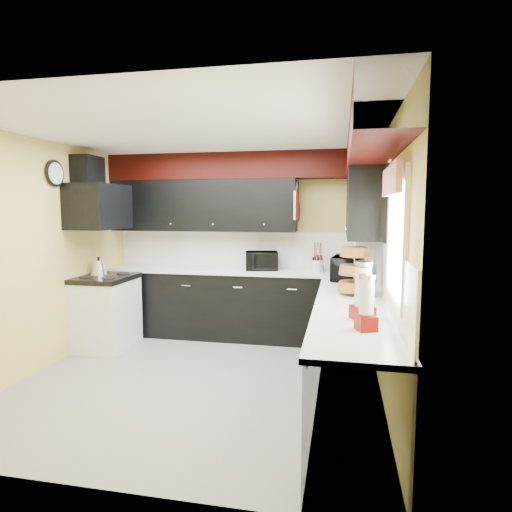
{
  "coord_description": "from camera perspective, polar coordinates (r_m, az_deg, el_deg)",
  "views": [
    {
      "loc": [
        1.4,
        -4.06,
        1.75
      ],
      "look_at": [
        0.44,
        0.7,
        1.22
      ],
      "focal_mm": 30.0,
      "sensor_mm": 36.0,
      "label": 1
    }
  ],
  "objects": [
    {
      "name": "soffit_back",
      "position": [
        5.88,
        -2.49,
        11.85
      ],
      "size": [
        3.6,
        0.36,
        0.35
      ],
      "primitive_type": "cube",
      "color": "black",
      "rests_on": "wall_back"
    },
    {
      "name": "valance",
      "position": [
        3.19,
        17.59,
        9.57
      ],
      "size": [
        0.04,
        0.88,
        0.2
      ],
      "primitive_type": "cube",
      "color": "red",
      "rests_on": "wall_right"
    },
    {
      "name": "kettle",
      "position": [
        5.81,
        -20.21,
        -1.45
      ],
      "size": [
        0.23,
        0.23,
        0.18
      ],
      "primitive_type": null,
      "rotation": [
        0.0,
        0.0,
        0.13
      ],
      "color": "silver",
      "rests_on": "cooktop"
    },
    {
      "name": "hood_duct",
      "position": [
        5.73,
        -21.52,
        10.32
      ],
      "size": [
        0.24,
        0.4,
        0.4
      ],
      "primitive_type": "cube",
      "color": "black",
      "rests_on": "wall_left"
    },
    {
      "name": "dispenser_a",
      "position": [
        3.25,
        14.06,
        -4.67
      ],
      "size": [
        0.2,
        0.2,
        0.41
      ],
      "primitive_type": null,
      "rotation": [
        0.0,
        0.0,
        0.41
      ],
      "color": "#5E0E19",
      "rests_on": "counter_right"
    },
    {
      "name": "baskets",
      "position": [
        4.16,
        12.95,
        -1.79
      ],
      "size": [
        0.27,
        0.27,
        0.5
      ],
      "primitive_type": null,
      "color": "brown",
      "rests_on": "upper_right"
    },
    {
      "name": "microwave",
      "position": [
        5.01,
        12.13,
        -1.62
      ],
      "size": [
        0.39,
        0.53,
        0.27
      ],
      "primitive_type": "imported",
      "rotation": [
        0.0,
        0.0,
        1.44
      ],
      "color": "black",
      "rests_on": "counter_right"
    },
    {
      "name": "counter_back",
      "position": [
        5.8,
        -2.71,
        -1.99
      ],
      "size": [
        3.62,
        0.64,
        0.04
      ],
      "primitive_type": "cube",
      "color": "white",
      "rests_on": "cab_back"
    },
    {
      "name": "pan_mid",
      "position": [
        5.52,
        5.38,
        6.22
      ],
      "size": [
        0.03,
        0.28,
        0.46
      ],
      "primitive_type": null,
      "color": "black",
      "rests_on": "upper_back"
    },
    {
      "name": "soffit_right",
      "position": [
        3.93,
        14.97,
        14.45
      ],
      "size": [
        0.36,
        3.24,
        0.35
      ],
      "primitive_type": "cube",
      "color": "black",
      "rests_on": "wall_right"
    },
    {
      "name": "hood",
      "position": [
        5.64,
        -20.23,
        6.17
      ],
      "size": [
        0.5,
        0.78,
        0.55
      ],
      "primitive_type": "cube",
      "color": "black",
      "rests_on": "wall_left"
    },
    {
      "name": "wall_right",
      "position": [
        4.12,
        16.9,
        -1.0
      ],
      "size": [
        0.06,
        3.6,
        2.5
      ],
      "primitive_type": "cube",
      "color": "#E0C666",
      "rests_on": "ground"
    },
    {
      "name": "cab_back",
      "position": [
        5.88,
        -2.68,
        -6.53
      ],
      "size": [
        3.6,
        0.6,
        0.9
      ],
      "primitive_type": "cube",
      "color": "black",
      "rests_on": "ground"
    },
    {
      "name": "clock",
      "position": [
        5.37,
        -25.25,
        9.94
      ],
      "size": [
        0.03,
        0.3,
        0.3
      ],
      "primitive_type": null,
      "color": "black",
      "rests_on": "wall_left"
    },
    {
      "name": "cut_board",
      "position": [
        5.4,
        5.36,
        6.75
      ],
      "size": [
        0.03,
        0.26,
        0.35
      ],
      "primitive_type": "cube",
      "color": "white",
      "rests_on": "upper_back"
    },
    {
      "name": "upper_back",
      "position": [
        6.0,
        -7.13,
        6.68
      ],
      "size": [
        2.6,
        0.35,
        0.7
      ],
      "primitive_type": "cube",
      "color": "black",
      "rests_on": "wall_back"
    },
    {
      "name": "knife_block",
      "position": [
        5.65,
        8.26,
        -1.03
      ],
      "size": [
        0.13,
        0.15,
        0.2
      ],
      "primitive_type": "cube",
      "rotation": [
        0.0,
        0.0,
        -0.4
      ],
      "color": "black",
      "rests_on": "counter_back"
    },
    {
      "name": "upper_right",
      "position": [
        4.97,
        14.08,
        6.64
      ],
      "size": [
        0.35,
        1.8,
        0.7
      ],
      "primitive_type": "cube",
      "color": "black",
      "rests_on": "wall_right"
    },
    {
      "name": "splash_back",
      "position": [
        6.05,
        -2.05,
        0.93
      ],
      "size": [
        3.6,
        0.02,
        0.5
      ],
      "primitive_type": "cube",
      "color": "white",
      "rests_on": "counter_back"
    },
    {
      "name": "ground",
      "position": [
        4.64,
        -7.33,
        -15.96
      ],
      "size": [
        3.6,
        3.6,
        0.0
      ],
      "primitive_type": "plane",
      "color": "gray",
      "rests_on": "ground"
    },
    {
      "name": "pan_low",
      "position": [
        5.77,
        5.65,
        5.92
      ],
      "size": [
        0.03,
        0.24,
        0.42
      ],
      "primitive_type": null,
      "color": "black",
      "rests_on": "upper_back"
    },
    {
      "name": "window",
      "position": [
        3.19,
        18.33,
        2.35
      ],
      "size": [
        0.03,
        0.86,
        0.96
      ],
      "primitive_type": null,
      "color": "white",
      "rests_on": "wall_right"
    },
    {
      "name": "stove",
      "position": [
        5.77,
        -19.3,
        -7.33
      ],
      "size": [
        0.6,
        0.75,
        0.86
      ],
      "primitive_type": "cube",
      "color": "white",
      "rests_on": "ground"
    },
    {
      "name": "utensil_crock",
      "position": [
        5.59,
        8.22,
        -1.35
      ],
      "size": [
        0.17,
        0.17,
        0.15
      ],
      "primitive_type": "cylinder",
      "rotation": [
        0.0,
        0.0,
        0.23
      ],
      "color": "silver",
      "rests_on": "counter_back"
    },
    {
      "name": "wall_left",
      "position": [
        5.2,
        -26.69,
        0.06
      ],
      "size": [
        0.06,
        3.6,
        2.5
      ],
      "primitive_type": "cube",
      "color": "#E0C666",
      "rests_on": "ground"
    },
    {
      "name": "pan_top",
      "position": [
        5.65,
        5.55,
        8.76
      ],
      "size": [
        0.03,
        0.22,
        0.4
      ],
      "primitive_type": null,
      "color": "black",
      "rests_on": "upper_back"
    },
    {
      "name": "cooktop",
      "position": [
        5.68,
        -19.47,
        -2.81
      ],
      "size": [
        0.62,
        0.77,
        0.06
      ],
      "primitive_type": "cube",
      "color": "black",
      "rests_on": "stove"
    },
    {
      "name": "counter_right",
      "position": [
        3.86,
        12.7,
        -6.33
      ],
      "size": [
        0.64,
        3.02,
        0.04
      ],
      "primitive_type": "cube",
      "color": "white",
      "rests_on": "cab_right"
    },
    {
      "name": "cab_right",
      "position": [
        3.98,
        12.53,
        -12.94
      ],
      "size": [
        0.6,
        3.0,
        0.9
      ],
      "primitive_type": "cube",
      "color": "black",
      "rests_on": "ground"
    },
    {
      "name": "wall_back",
      "position": [
        6.05,
        -2.03,
        1.5
      ],
      "size": [
        3.6,
        0.06,
        2.5
      ],
      "primitive_type": "cube",
      "color": "#E0C666",
      "rests_on": "ground"
    },
    {
      "name": "dispenser_b",
      "position": [
        2.97,
        14.5,
        -6.42
      ],
      "size": [
        0.16,
        0.16,
        0.34
      ],
      "primitive_type": null,
      "rotation": [
        0.0,
        0.0,
        0.37
      ],
      "color": "#5E0701",
      "rests_on": "counter_right"
    },
    {
      "name": "deco_plate",
      "position": [
        3.77,
        17.44,
        13.6
      ],
      "size": [
        0.03,
        0.24,
        0.24
      ],
      "primitive_type": null,
      "color": "white",
      "rests_on": "wall_right"
    },
    {
      "name": "ceiling",
      "position": [
        4.36,
        -7.8,
        16.09
      ],
      "size": [
        3.6,
        3.6,
        0.06
      ],
      "primitive_type": "cube",
      "color": "white",
      "rests_on": "wall_back"
    },
    {
      "name": "splash_right",
      "position": [
        4.12,
        16.73,
        -1.82
      ],
      "size": [
        0.02,
        3.6,
        0.5
      ],
      "primitive_type": "cube",
      "color": "white",
      "rests_on": "counter_right"
    },
    {
      "name": "toaster_oven",
      "position": [
        5.73,
        0.76,
        -0.63
      ],
      "size": [
        0.49,
        0.44,
        0.25
      ],
      "primitive_type": "imported",
      "rotation": [
        0.0,
        0.0,
        0.22
      ],
      "color": "black",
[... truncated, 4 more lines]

